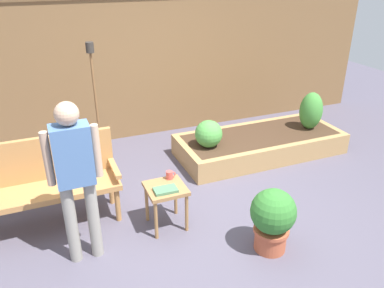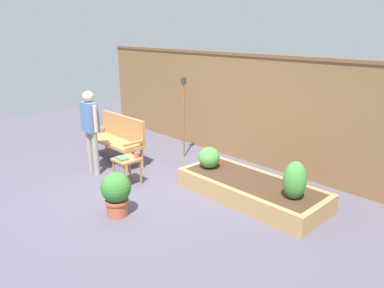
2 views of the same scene
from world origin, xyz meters
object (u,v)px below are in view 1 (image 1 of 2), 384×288
(garden_bench, at_px, (46,177))
(shrub_far_corner, at_px, (311,111))
(cup_on_table, at_px, (170,175))
(potted_boxwood, at_px, (273,217))
(side_table, at_px, (166,194))
(shrub_near_bench, at_px, (209,134))
(tiki_torch, at_px, (94,84))
(book_on_table, at_px, (166,190))
(person_by_bench, at_px, (75,171))

(garden_bench, height_order, shrub_far_corner, garden_bench)
(cup_on_table, bearing_deg, potted_boxwood, -50.38)
(cup_on_table, relative_size, shrub_far_corner, 0.19)
(garden_bench, distance_m, side_table, 1.26)
(shrub_near_bench, height_order, tiki_torch, tiki_torch)
(book_on_table, height_order, person_by_bench, person_by_bench)
(side_table, xyz_separation_m, shrub_far_corner, (2.62, 1.04, 0.18))
(cup_on_table, bearing_deg, shrub_far_corner, 19.75)
(garden_bench, bearing_deg, potted_boxwood, -33.86)
(tiki_torch, bearing_deg, shrub_near_bench, -25.64)
(garden_bench, height_order, side_table, garden_bench)
(garden_bench, distance_m, potted_boxwood, 2.33)
(shrub_far_corner, bearing_deg, cup_on_table, -160.25)
(tiki_torch, bearing_deg, book_on_table, -78.81)
(book_on_table, xyz_separation_m, shrub_far_corner, (2.64, 1.12, 0.08))
(shrub_far_corner, bearing_deg, tiki_torch, 167.90)
(side_table, height_order, book_on_table, book_on_table)
(side_table, height_order, tiki_torch, tiki_torch)
(cup_on_table, bearing_deg, side_table, -124.26)
(garden_bench, relative_size, tiki_torch, 0.86)
(shrub_near_bench, height_order, person_by_bench, person_by_bench)
(tiki_torch, bearing_deg, potted_boxwood, -63.77)
(side_table, xyz_separation_m, shrub_near_bench, (0.96, 1.04, 0.09))
(garden_bench, distance_m, shrub_far_corner, 3.76)
(tiki_torch, relative_size, person_by_bench, 1.07)
(person_by_bench, bearing_deg, shrub_far_corner, 19.19)
(potted_boxwood, height_order, shrub_near_bench, shrub_near_bench)
(side_table, xyz_separation_m, person_by_bench, (-0.86, -0.17, 0.54))
(potted_boxwood, xyz_separation_m, person_by_bench, (-1.68, 0.57, 0.57))
(potted_boxwood, bearing_deg, tiki_torch, 116.23)
(shrub_far_corner, relative_size, tiki_torch, 0.33)
(person_by_bench, bearing_deg, shrub_near_bench, 33.59)
(side_table, bearing_deg, tiki_torch, 102.58)
(garden_bench, distance_m, cup_on_table, 1.28)
(side_table, distance_m, potted_boxwood, 1.10)
(shrub_near_bench, distance_m, shrub_far_corner, 1.66)
(book_on_table, distance_m, shrub_far_corner, 2.87)
(side_table, distance_m, shrub_near_bench, 1.42)
(potted_boxwood, distance_m, shrub_near_bench, 1.79)
(side_table, bearing_deg, book_on_table, -108.71)
(shrub_far_corner, relative_size, person_by_bench, 0.36)
(garden_bench, xyz_separation_m, book_on_table, (1.09, -0.64, -0.05))
(side_table, bearing_deg, shrub_near_bench, 47.36)
(potted_boxwood, bearing_deg, person_by_bench, 161.30)
(garden_bench, relative_size, book_on_table, 6.16)
(shrub_near_bench, xyz_separation_m, shrub_far_corner, (1.66, -0.00, 0.09))
(person_by_bench, bearing_deg, side_table, 10.97)
(book_on_table, height_order, shrub_near_bench, shrub_near_bench)
(garden_bench, relative_size, potted_boxwood, 2.20)
(shrub_near_bench, height_order, shrub_far_corner, shrub_far_corner)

